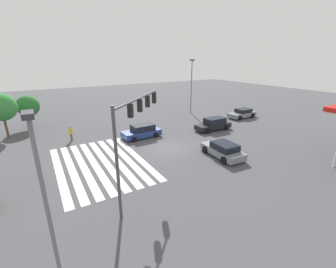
# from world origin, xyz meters

# --- Properties ---
(ground_plane) EXTENTS (115.28, 115.28, 0.00)m
(ground_plane) POSITION_xyz_m (0.00, 0.00, 0.00)
(ground_plane) COLOR #47474C
(crosswalk_markings) EXTENTS (11.22, 7.25, 0.01)m
(crosswalk_markings) POSITION_xyz_m (0.00, -6.98, 0.00)
(crosswalk_markings) COLOR silver
(crosswalk_markings) RESTS_ON ground_plane
(traffic_signal_mast) EXTENTS (5.10, 5.10, 6.65)m
(traffic_signal_mast) POSITION_xyz_m (5.92, -5.92, 5.07)
(traffic_signal_mast) COLOR #47474C
(traffic_signal_mast) RESTS_ON ground_plane
(car_0) EXTENTS (2.33, 4.51, 1.52)m
(car_0) POSITION_xyz_m (-4.47, -0.91, 0.72)
(car_0) COLOR navy
(car_0) RESTS_ON ground_plane
(car_1) EXTENTS (4.50, 2.36, 1.39)m
(car_1) POSITION_xyz_m (4.41, 3.41, 0.66)
(car_1) COLOR gray
(car_1) RESTS_ON ground_plane
(car_2) EXTENTS (2.04, 4.82, 1.56)m
(car_2) POSITION_xyz_m (-2.37, 8.26, 0.74)
(car_2) COLOR black
(car_2) RESTS_ON ground_plane
(car_4) EXTENTS (2.18, 4.72, 1.38)m
(car_4) POSITION_xyz_m (-4.89, 16.36, 0.65)
(car_4) COLOR gray
(car_4) RESTS_ON ground_plane
(pedestrian) EXTENTS (0.41, 0.40, 1.66)m
(pedestrian) POSITION_xyz_m (-7.43, -8.23, 0.92)
(pedestrian) COLOR brown
(pedestrian) RESTS_ON ground_plane
(street_light_pole_a) EXTENTS (0.80, 0.36, 7.21)m
(street_light_pole_a) POSITION_xyz_m (10.06, -11.29, 4.38)
(street_light_pole_a) COLOR slate
(street_light_pole_a) RESTS_ON ground_plane
(street_light_pole_b) EXTENTS (0.80, 0.36, 8.62)m
(street_light_pole_b) POSITION_xyz_m (-11.82, 11.48, 5.12)
(street_light_pole_b) COLOR slate
(street_light_pole_b) RESTS_ON ground_plane
(tree_corner_a) EXTENTS (3.14, 3.14, 5.20)m
(tree_corner_a) POSITION_xyz_m (-12.27, -14.45, 3.62)
(tree_corner_a) COLOR brown
(tree_corner_a) RESTS_ON ground_plane
(tree_corner_b) EXTENTS (2.77, 2.77, 4.33)m
(tree_corner_b) POSITION_xyz_m (-15.37, -12.01, 2.93)
(tree_corner_b) COLOR brown
(tree_corner_b) RESTS_ON ground_plane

